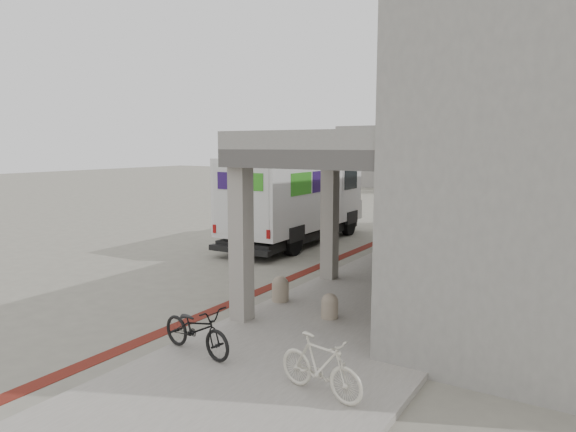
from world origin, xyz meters
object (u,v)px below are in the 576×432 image
Objects in this scene: fedex_truck at (296,197)px; utility_cabinet at (464,253)px; bench at (445,271)px; bicycle_cream at (320,366)px; bicycle_black at (196,329)px.

fedex_truck is 8.20× the size of utility_cabinet.
utility_cabinet is at bearing -13.27° from fedex_truck.
bicycle_cream is at bearing -99.13° from bench.
fedex_truck is at bearing 173.43° from utility_cabinet.
bench is 1.00× the size of bicycle_black.
utility_cabinet is (6.66, -1.41, -1.17)m from fedex_truck.
bench is 1.12× the size of bicycle_cream.
bench is 1.74m from utility_cabinet.
utility_cabinet is 0.57× the size of bicycle_black.
bench is 1.76× the size of utility_cabinet.
utility_cabinet reaches higher than bicycle_black.
bicycle_black is (4.16, -10.33, -1.21)m from fedex_truck.
bicycle_black is at bearing -100.26° from utility_cabinet.
bicycle_black is at bearing -69.36° from fedex_truck.
bicycle_black is (-2.41, -7.19, 0.16)m from bench.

